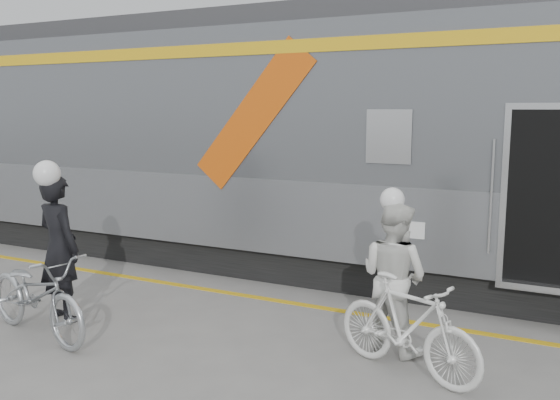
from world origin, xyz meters
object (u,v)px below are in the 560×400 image
Objects in this scene: man at (59,248)px; woman at (394,277)px; bicycle_right at (407,326)px; bicycle_left at (37,295)px.

woman is (3.96, 0.91, -0.10)m from man.
man reaches higher than woman.
woman is at bearing -154.56° from man.
bicycle_right is at bearing 139.49° from woman.
man is 1.12× the size of woman.
man is 4.29m from bicycle_right.
bicycle_right is at bearing -64.87° from bicycle_left.
bicycle_right is (4.26, 0.36, -0.42)m from man.
bicycle_left is at bearing 122.44° from man.
woman is at bearing 49.49° from bicycle_right.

